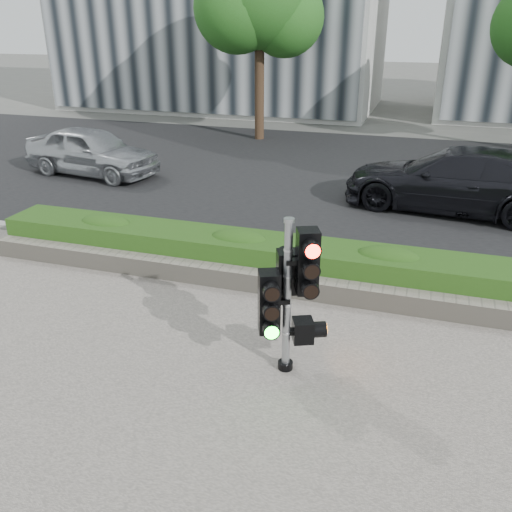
% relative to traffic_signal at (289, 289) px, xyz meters
% --- Properties ---
extents(ground, '(120.00, 120.00, 0.00)m').
position_rel_traffic_signal_xyz_m(ground, '(-0.44, 0.18, -1.22)').
color(ground, '#51514C').
rests_on(ground, ground).
extents(sidewalk, '(16.00, 11.00, 0.03)m').
position_rel_traffic_signal_xyz_m(sidewalk, '(-0.44, -2.32, -1.21)').
color(sidewalk, '#9E9389').
rests_on(sidewalk, ground).
extents(road, '(60.00, 13.00, 0.02)m').
position_rel_traffic_signal_xyz_m(road, '(-0.44, 10.18, -1.21)').
color(road, black).
rests_on(road, ground).
extents(curb, '(60.00, 0.25, 0.12)m').
position_rel_traffic_signal_xyz_m(curb, '(-0.44, 3.33, -1.16)').
color(curb, gray).
rests_on(curb, ground).
extents(stone_wall, '(12.00, 0.32, 0.34)m').
position_rel_traffic_signal_xyz_m(stone_wall, '(-0.44, 2.08, -1.02)').
color(stone_wall, gray).
rests_on(stone_wall, sidewalk).
extents(hedge, '(12.00, 1.00, 0.68)m').
position_rel_traffic_signal_xyz_m(hedge, '(-0.44, 2.73, -0.85)').
color(hedge, '#3E7624').
rests_on(hedge, sidewalk).
extents(traffic_signal, '(0.79, 0.70, 2.16)m').
position_rel_traffic_signal_xyz_m(traffic_signal, '(0.00, 0.00, 0.00)').
color(traffic_signal, black).
rests_on(traffic_signal, sidewalk).
extents(car_silver, '(4.44, 2.32, 1.44)m').
position_rel_traffic_signal_xyz_m(car_silver, '(-8.15, 7.95, -0.48)').
color(car_silver, '#AEB1B5').
rests_on(car_silver, road).
extents(car_dark, '(5.56, 2.85, 1.54)m').
position_rel_traffic_signal_xyz_m(car_dark, '(2.23, 7.71, -0.43)').
color(car_dark, black).
rests_on(car_dark, road).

